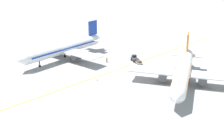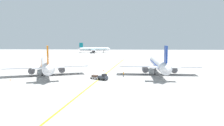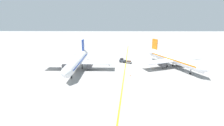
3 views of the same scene
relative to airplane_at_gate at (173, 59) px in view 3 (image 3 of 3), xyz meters
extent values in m
plane|color=gray|center=(20.22, 2.32, -3.71)|extent=(400.00, 400.00, 0.00)
cube|color=yellow|center=(20.22, 2.32, -3.71)|extent=(12.34, 119.44, 0.01)
cylinder|color=white|center=(-0.17, 0.41, 0.09)|extent=(14.58, 29.16, 3.60)
cone|color=white|center=(-6.24, 15.43, 0.09)|extent=(4.07, 3.51, 3.42)
cone|color=white|center=(6.02, -14.89, 0.39)|extent=(3.96, 3.93, 3.06)
cube|color=orange|center=(-0.17, 0.41, 0.24)|extent=(13.49, 26.40, 0.50)
cube|color=white|center=(0.21, -0.52, -0.63)|extent=(27.91, 15.31, 0.36)
cylinder|color=#4C4C51|center=(-4.43, -2.39, -1.88)|extent=(3.24, 3.79, 2.20)
cylinder|color=#4C4C51|center=(4.85, 1.36, -1.88)|extent=(3.24, 3.79, 2.20)
cube|color=orange|center=(5.08, -12.57, 4.39)|extent=(1.83, 3.84, 5.00)
cube|color=white|center=(4.89, -12.11, 0.49)|extent=(9.24, 5.60, 0.24)
cylinder|color=#4C4C51|center=(-3.76, 9.31, -2.31)|extent=(0.36, 0.36, 2.00)
cylinder|color=black|center=(-3.76, 9.31, -3.31)|extent=(0.56, 0.85, 0.80)
cylinder|color=#4C4C51|center=(-0.90, -2.05, -2.31)|extent=(0.36, 0.36, 2.00)
cylinder|color=black|center=(-0.90, -2.05, -3.31)|extent=(0.56, 0.85, 0.80)
cylinder|color=#4C4C51|center=(2.07, -0.85, -2.31)|extent=(0.36, 0.36, 2.00)
cylinder|color=black|center=(2.07, -0.85, -3.31)|extent=(0.56, 0.85, 0.80)
cylinder|color=white|center=(39.56, 4.46, 0.09)|extent=(4.02, 30.05, 3.60)
cone|color=white|center=(39.79, 20.66, 0.09)|extent=(3.45, 2.45, 3.42)
cone|color=white|center=(39.33, -12.04, 0.39)|extent=(3.10, 3.04, 3.06)
cube|color=#193899|center=(39.56, 4.46, 0.24)|extent=(4.02, 27.05, 0.50)
cube|color=white|center=(39.55, 3.46, -0.63)|extent=(28.07, 5.59, 0.36)
cylinder|color=#4C4C51|center=(34.55, 3.53, -1.88)|extent=(2.24, 3.23, 2.20)
cylinder|color=#4C4C51|center=(44.55, 3.39, -1.88)|extent=(2.24, 3.23, 2.20)
cube|color=#193899|center=(39.37, -9.54, 4.39)|extent=(0.42, 4.00, 5.00)
cube|color=white|center=(39.37, -9.04, 0.49)|extent=(9.03, 2.52, 0.24)
cylinder|color=#4C4C51|center=(39.69, 14.06, -2.31)|extent=(0.36, 0.36, 2.00)
cylinder|color=black|center=(39.69, 14.06, -3.31)|extent=(0.29, 0.80, 0.80)
cylinder|color=#4C4C51|center=(37.93, 2.48, -2.31)|extent=(0.36, 0.36, 2.00)
cylinder|color=black|center=(37.93, 2.48, -3.31)|extent=(0.29, 0.80, 0.80)
cylinder|color=#4C4C51|center=(41.13, 2.44, -2.31)|extent=(0.36, 0.36, 2.00)
cylinder|color=black|center=(41.13, 2.44, -3.31)|extent=(0.29, 0.80, 0.80)
cube|color=#333842|center=(20.67, -8.46, -2.91)|extent=(3.34, 2.85, 0.90)
cube|color=black|center=(21.14, -8.75, -2.11)|extent=(1.60, 1.66, 0.70)
sphere|color=orange|center=(21.14, -8.75, -1.68)|extent=(0.16, 0.16, 0.16)
cylinder|color=black|center=(21.90, -8.33, -3.36)|extent=(0.73, 0.58, 0.70)
cylinder|color=black|center=(21.11, -9.61, -3.36)|extent=(0.73, 0.58, 0.70)
cylinder|color=black|center=(20.24, -7.31, -3.36)|extent=(0.73, 0.58, 0.70)
cylinder|color=black|center=(19.45, -8.59, -3.36)|extent=(0.73, 0.58, 0.70)
cube|color=gray|center=(17.95, -6.79, -3.17)|extent=(2.95, 2.55, 0.20)
cube|color=#4C382D|center=(17.95, -6.79, -2.77)|extent=(2.14, 1.91, 0.60)
cylinder|color=black|center=(19.16, -6.79, -3.49)|extent=(0.45, 0.35, 0.44)
cylinder|color=black|center=(18.50, -7.87, -3.49)|extent=(0.45, 0.35, 0.44)
cylinder|color=black|center=(17.39, -5.71, -3.49)|extent=(0.45, 0.35, 0.44)
cylinder|color=black|center=(16.73, -6.78, -3.49)|extent=(0.45, 0.35, 0.44)
cylinder|color=#23232D|center=(26.92, -2.25, -3.28)|extent=(0.16, 0.16, 0.85)
cylinder|color=#23232D|center=(26.96, -2.05, -3.28)|extent=(0.16, 0.16, 0.85)
cube|color=orange|center=(26.94, -2.15, -2.56)|extent=(0.29, 0.40, 0.60)
cylinder|color=orange|center=(26.89, -2.38, -2.56)|extent=(0.10, 0.10, 0.55)
cylinder|color=orange|center=(26.99, -1.91, -2.56)|extent=(0.10, 0.10, 0.55)
sphere|color=tan|center=(26.94, -2.15, -2.14)|extent=(0.22, 0.22, 0.22)
cone|color=orange|center=(18.89, 11.46, -3.43)|extent=(0.32, 0.32, 0.55)
cone|color=orange|center=(-7.57, -10.72, -3.43)|extent=(0.32, 0.32, 0.55)
camera|label=1|loc=(-32.41, 69.36, 27.29)|focal=50.00mm
camera|label=2|loc=(27.73, -74.19, 8.58)|focal=35.00mm
camera|label=3|loc=(24.78, 71.58, 16.99)|focal=28.00mm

